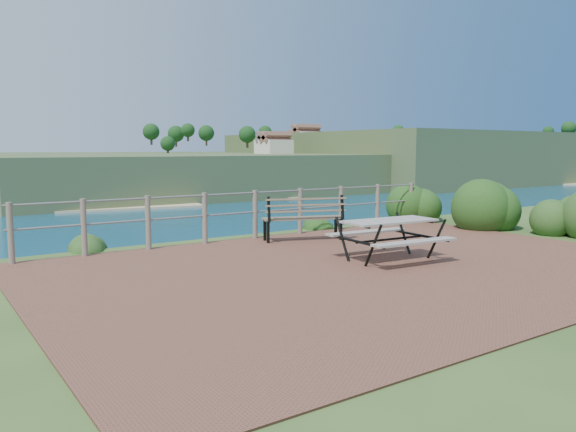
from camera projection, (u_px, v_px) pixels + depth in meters
The scene contains 10 objects.
ground at pixel (364, 267), 8.93m from camera, with size 10.00×7.00×0.12m, color brown.
safety_railing at pixel (255, 212), 11.61m from camera, with size 9.40×0.10×1.00m.
distant_bay at pixel (348, 156), 272.18m from camera, with size 290.00×232.36×24.00m.
picnic_table at pixel (389, 235), 9.37m from camera, with size 1.65×1.38×0.67m.
park_bench at pixel (303, 211), 11.35m from camera, with size 1.69×0.94×0.93m.
shrub_right_front at pixel (480, 226), 13.59m from camera, with size 1.44×1.44×2.04m, color #123C12.
shrub_right_back at pixel (576, 235), 12.20m from camera, with size 1.24×1.24×1.76m, color #214B1C.
shrub_right_edge at pixel (420, 221), 14.50m from camera, with size 1.12×1.12×1.60m, color #123C12.
shrub_lip_west at pixel (85, 249), 10.51m from camera, with size 0.88×0.88×0.66m, color #214B1C.
shrub_lip_east at pixel (322, 227), 13.39m from camera, with size 0.74×0.74×0.47m, color #123C12.
Camera 1 is at (-5.96, -6.55, 1.87)m, focal length 35.00 mm.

